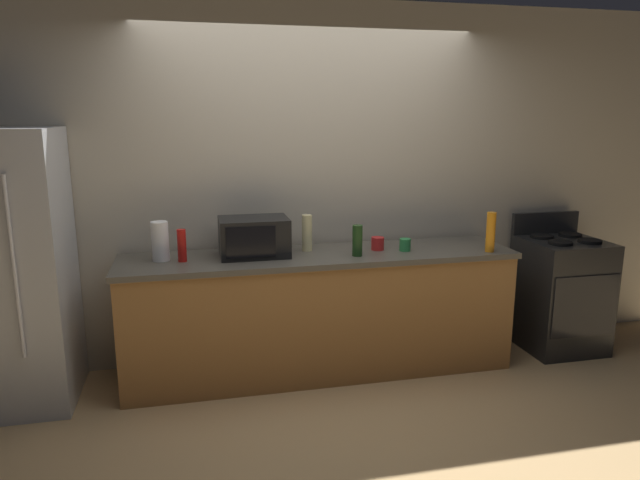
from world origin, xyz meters
The scene contains 13 objects.
ground_plane centered at (0.00, 0.00, 0.00)m, with size 8.00×8.00×0.00m, color tan.
back_wall centered at (0.00, 0.81, 1.35)m, with size 6.40×0.10×2.70m, color #B2A893.
counter_run centered at (0.00, 0.40, 0.45)m, with size 2.84×0.64×0.90m.
refrigerator centered at (-2.05, 0.40, 0.90)m, with size 0.72×0.73×1.80m.
stove_range centered at (2.00, 0.40, 0.46)m, with size 0.60×0.61×1.08m.
microwave centered at (-0.47, 0.45, 1.04)m, with size 0.48×0.35×0.27m.
paper_towel_roll centered at (-1.10, 0.45, 1.04)m, with size 0.12×0.12×0.27m, color white.
bottle_hand_soap centered at (-0.07, 0.51, 1.03)m, with size 0.07×0.07×0.27m, color beige.
bottle_hot_sauce centered at (-0.96, 0.39, 1.01)m, with size 0.06×0.06×0.22m, color red.
bottle_wine centered at (0.24, 0.28, 1.01)m, with size 0.07×0.07×0.22m, color #1E3F19.
bottle_dish_soap centered at (1.22, 0.19, 1.05)m, with size 0.07×0.07×0.29m, color orange.
mug_green centered at (0.63, 0.35, 0.95)m, with size 0.08×0.08×0.09m, color #2D8C47.
mug_red centered at (0.44, 0.42, 0.95)m, with size 0.09×0.09×0.09m, color red.
Camera 1 is at (-0.90, -3.51, 1.88)m, focal length 32.33 mm.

